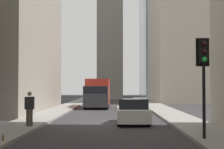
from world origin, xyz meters
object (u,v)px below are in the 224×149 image
at_px(sedan_white, 133,112).
at_px(discarded_bottle, 3,138).
at_px(pedestrian, 29,107).
at_px(traffic_light_foreground, 204,64).
at_px(delivery_truck, 97,93).

relative_size(sedan_white, discarded_bottle, 15.93).
bearing_deg(sedan_white, pedestrian, 115.66).
xyz_separation_m(sedan_white, traffic_light_foreground, (-6.67, -2.40, 2.31)).
distance_m(sedan_white, discarded_bottle, 8.92).
distance_m(traffic_light_foreground, discarded_bottle, 7.97).
distance_m(sedan_white, pedestrian, 5.88).
height_order(traffic_light_foreground, pedestrian, traffic_light_foreground).
height_order(delivery_truck, pedestrian, delivery_truck).
relative_size(delivery_truck, discarded_bottle, 23.93).
xyz_separation_m(traffic_light_foreground, discarded_bottle, (-0.66, 7.46, -2.72)).
height_order(pedestrian, discarded_bottle, pedestrian).
xyz_separation_m(pedestrian, discarded_bottle, (-4.80, -0.23, -0.83)).
xyz_separation_m(delivery_truck, sedan_white, (-14.40, -2.80, -0.80)).
xyz_separation_m(delivery_truck, discarded_bottle, (-21.74, 2.26, -1.21)).
height_order(delivery_truck, discarded_bottle, delivery_truck).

